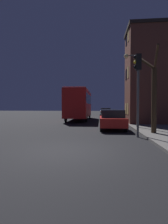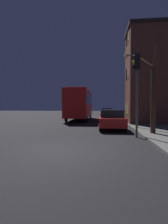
# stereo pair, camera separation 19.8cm
# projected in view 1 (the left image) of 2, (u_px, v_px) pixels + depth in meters

# --- Properties ---
(ground_plane) EXTENTS (120.00, 120.00, 0.00)m
(ground_plane) POSITION_uv_depth(u_px,v_px,m) (70.00, 151.00, 6.88)
(ground_plane) COLOR black
(brick_building) EXTENTS (3.94, 3.94, 9.39)m
(brick_building) POSITION_uv_depth(u_px,v_px,m) (146.00, 76.00, 17.48)
(brick_building) COLOR brown
(brick_building) RESTS_ON sidewalk
(streetlamp) EXTENTS (1.15, 0.36, 5.73)m
(streetlamp) POSITION_uv_depth(u_px,v_px,m) (134.00, 79.00, 13.62)
(streetlamp) COLOR #4C4C4C
(streetlamp) RESTS_ON sidewalk
(traffic_light) EXTENTS (0.43, 0.24, 4.70)m
(traffic_light) POSITION_uv_depth(u_px,v_px,m) (138.00, 78.00, 9.85)
(traffic_light) COLOR #4C4C4C
(traffic_light) RESTS_ON ground
(bare_tree) EXTENTS (1.16, 2.66, 4.98)m
(bare_tree) POSITION_uv_depth(u_px,v_px,m) (153.00, 93.00, 10.70)
(bare_tree) COLOR #382819
(bare_tree) RESTS_ON sidewalk
(bus) EXTENTS (2.51, 9.40, 3.82)m
(bus) POSITION_uv_depth(u_px,v_px,m) (79.00, 102.00, 22.44)
(bus) COLOR red
(bus) RESTS_ON ground
(car_near_lane) EXTENTS (1.87, 3.85, 1.50)m
(car_near_lane) POSITION_uv_depth(u_px,v_px,m) (112.00, 119.00, 13.29)
(car_near_lane) COLOR #B21E19
(car_near_lane) RESTS_ON ground
(car_mid_lane) EXTENTS (1.87, 4.33, 1.43)m
(car_mid_lane) POSITION_uv_depth(u_px,v_px,m) (108.00, 115.00, 19.85)
(car_mid_lane) COLOR black
(car_mid_lane) RESTS_ON ground
(car_far_lane) EXTENTS (1.80, 3.83, 1.48)m
(car_far_lane) POSITION_uv_depth(u_px,v_px,m) (105.00, 112.00, 29.80)
(car_far_lane) COLOR #B7BABF
(car_far_lane) RESTS_ON ground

